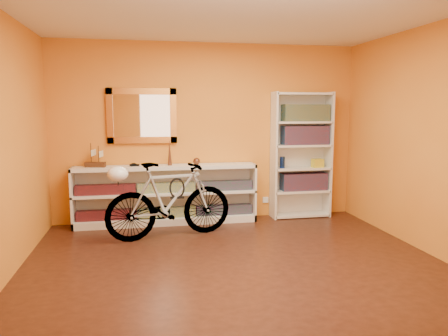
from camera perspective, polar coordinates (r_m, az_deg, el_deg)
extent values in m
cube|color=black|center=(4.62, 1.66, -13.03)|extent=(4.50, 4.00, 0.01)
cube|color=silver|center=(4.42, 1.81, 20.45)|extent=(4.50, 4.00, 0.01)
cube|color=orange|center=(6.29, -2.22, 4.79)|extent=(4.50, 0.01, 2.60)
cube|color=orange|center=(5.29, 26.36, 3.35)|extent=(0.01, 4.00, 2.60)
cube|color=#94531B|center=(6.18, -10.99, 6.91)|extent=(0.98, 0.06, 0.78)
cube|color=silver|center=(6.61, 5.61, -4.29)|extent=(0.09, 0.02, 0.09)
cube|color=black|center=(6.19, -7.70, -5.92)|extent=(2.50, 0.13, 0.14)
cube|color=navy|center=(6.12, -7.77, -2.60)|extent=(2.50, 0.13, 0.14)
imported|color=black|center=(6.08, -11.96, 0.25)|extent=(0.00, 0.01, 0.00)
cone|color=#5A311E|center=(6.07, -7.33, 2.05)|extent=(0.06, 0.06, 0.36)
sphere|color=#5A311E|center=(6.12, -3.71, 0.92)|extent=(0.10, 0.10, 0.10)
cube|color=maroon|center=(6.60, 10.67, -1.80)|extent=(0.70, 0.22, 0.26)
cube|color=maroon|center=(6.52, 10.83, 4.36)|extent=(0.70, 0.22, 0.28)
cube|color=navy|center=(6.51, 10.91, 7.31)|extent=(0.70, 0.22, 0.25)
cylinder|color=navy|center=(6.42, 7.86, 0.76)|extent=(0.08, 0.08, 0.17)
cube|color=maroon|center=(6.45, 8.72, 7.10)|extent=(0.17, 0.17, 0.19)
cube|color=gold|center=(6.60, 12.48, 0.64)|extent=(0.18, 0.13, 0.13)
imported|color=silver|center=(5.47, -7.31, -4.29)|extent=(0.78, 1.73, 0.99)
ellipsoid|color=white|center=(5.27, -14.11, -0.79)|extent=(0.25, 0.24, 0.19)
torus|color=black|center=(5.47, -6.34, -2.70)|extent=(0.20, 0.02, 0.20)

